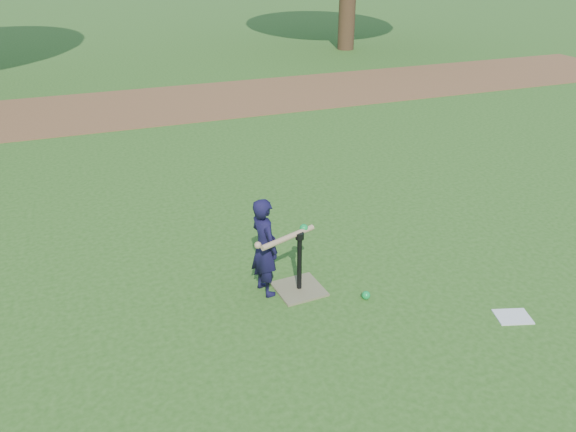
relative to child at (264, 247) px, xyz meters
name	(u,v)px	position (x,y,z in m)	size (l,w,h in m)	color
ground	(285,309)	(0.07, -0.35, -0.48)	(80.00, 80.00, 0.00)	#285116
dirt_strip	(155,105)	(0.07, 7.15, -0.48)	(24.00, 3.00, 0.01)	brown
child	(264,247)	(0.00, 0.00, 0.00)	(0.35, 0.23, 0.96)	black
wiffle_ball_ground	(366,295)	(0.83, -0.46, -0.44)	(0.08, 0.08, 0.08)	#0E9A3D
clipboard	(513,317)	(1.92, -1.18, -0.48)	(0.30, 0.23, 0.01)	silver
batting_tee	(299,280)	(0.31, -0.10, -0.37)	(0.46, 0.46, 0.61)	olive
swing_action	(288,236)	(0.20, -0.10, 0.12)	(0.62, 0.26, 0.09)	tan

